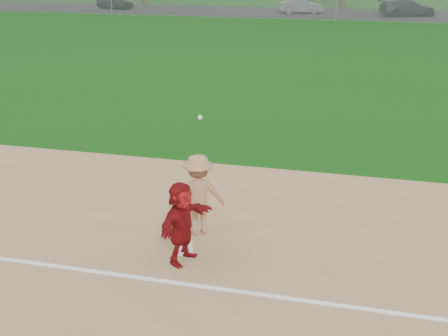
% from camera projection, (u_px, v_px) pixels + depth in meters
% --- Properties ---
extents(ground, '(160.00, 160.00, 0.00)m').
position_uv_depth(ground, '(204.00, 263.00, 10.28)').
color(ground, '#0F460D').
rests_on(ground, ground).
extents(foul_line, '(60.00, 0.10, 0.01)m').
position_uv_depth(foul_line, '(192.00, 285.00, 9.55)').
color(foul_line, white).
rests_on(foul_line, infield_dirt).
extents(parking_asphalt, '(120.00, 10.00, 0.01)m').
position_uv_depth(parking_asphalt, '(339.00, 14.00, 51.95)').
color(parking_asphalt, black).
rests_on(parking_asphalt, ground).
extents(first_base, '(0.45, 0.45, 0.08)m').
position_uv_depth(first_base, '(183.00, 249.00, 10.62)').
color(first_base, silver).
rests_on(first_base, infield_dirt).
extents(base_runner, '(0.87, 1.51, 1.55)m').
position_uv_depth(base_runner, '(182.00, 223.00, 10.04)').
color(base_runner, maroon).
rests_on(base_runner, infield_dirt).
extents(car_left, '(4.14, 2.49, 1.32)m').
position_uv_depth(car_left, '(115.00, 2.00, 56.11)').
color(car_left, black).
rests_on(car_left, parking_asphalt).
extents(car_mid, '(4.21, 2.33, 1.31)m').
position_uv_depth(car_mid, '(301.00, 6.00, 51.94)').
color(car_mid, '#515458').
rests_on(car_mid, parking_asphalt).
extents(car_right, '(5.37, 3.68, 1.44)m').
position_uv_depth(car_right, '(407.00, 8.00, 49.64)').
color(car_right, black).
rests_on(car_right, parking_asphalt).
extents(first_base_play, '(1.23, 1.01, 2.56)m').
position_uv_depth(first_base_play, '(198.00, 195.00, 11.05)').
color(first_base_play, gray).
rests_on(first_base_play, infield_dirt).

